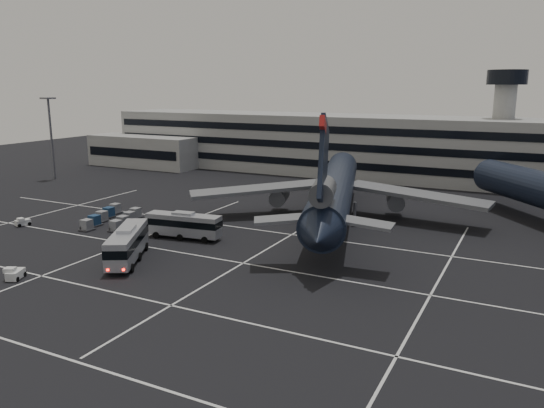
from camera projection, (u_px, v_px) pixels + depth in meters
The scene contains 11 objects.
ground at pixel (143, 258), 65.41m from camera, with size 260.00×260.00×0.00m, color black.
lane_markings at pixel (153, 258), 65.62m from camera, with size 90.00×55.62×0.01m.
terminal at pixel (328, 145), 127.12m from camera, with size 125.00×26.00×24.00m.
hills at pixel (467, 171), 208.09m from camera, with size 352.00×180.00×44.00m.
lightpole_left at pixel (50, 127), 117.54m from camera, with size 2.40×2.40×18.28m.
trijet_main at pixel (335, 189), 81.31m from camera, with size 45.47×56.57×18.08m.
bus_near at pixel (127, 243), 64.00m from camera, with size 8.16×11.78×4.21m.
bus_far at pixel (184, 224), 73.45m from camera, with size 10.97×3.97×3.79m.
tug_a at pixel (22, 222), 80.43m from camera, with size 1.77×2.30×1.31m.
tug_b at pixel (15, 274), 58.16m from camera, with size 2.16×2.58×1.43m.
uld_cluster at pixel (113, 218), 82.19m from camera, with size 10.25×12.47×1.65m.
Camera 1 is at (42.44, -48.39, 20.90)m, focal length 35.00 mm.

